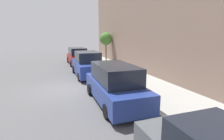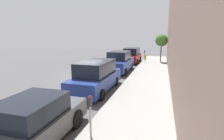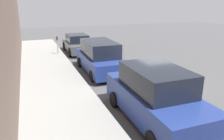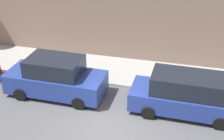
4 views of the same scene
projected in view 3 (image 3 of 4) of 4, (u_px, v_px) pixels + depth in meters
name	position (u px, v px, depth m)	size (l,w,h in m)	color
ground_plane	(157.00, 84.00, 11.49)	(60.00, 60.00, 0.00)	#515154
sidewalk	(58.00, 97.00, 9.71)	(3.19, 32.00, 0.15)	#9E9E99
parked_sedan_nearest	(77.00, 44.00, 18.49)	(1.92, 4.51, 1.54)	#4C5156
parked_minivan_second	(100.00, 57.00, 13.23)	(2.02, 4.94, 1.90)	navy
parked_suv_third	(155.00, 96.00, 7.71)	(2.08, 4.83, 1.98)	navy
parking_meter_near	(57.00, 43.00, 17.18)	(0.11, 0.15, 1.43)	#ADADB2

